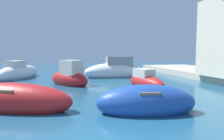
# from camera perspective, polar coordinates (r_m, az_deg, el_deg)

# --- Properties ---
(moored_boat_2) EXTENTS (3.75, 1.93, 1.30)m
(moored_boat_2) POSITION_cam_1_polar(r_m,az_deg,el_deg) (7.64, 9.35, -8.77)
(moored_boat_2) COLOR #1E479E
(moored_boat_2) RESTS_ON ground
(moored_boat_3) EXTENTS (5.27, 1.78, 2.17)m
(moored_boat_3) POSITION_cam_1_polar(r_m,az_deg,el_deg) (18.19, 0.84, -0.20)
(moored_boat_3) COLOR white
(moored_boat_3) RESTS_ON ground
(moored_boat_4) EXTENTS (5.07, 3.19, 1.32)m
(moored_boat_4) POSITION_cam_1_polar(r_m,az_deg,el_deg) (8.79, -25.93, -7.36)
(moored_boat_4) COLOR #B21E1E
(moored_boat_4) RESTS_ON ground
(moored_boat_6) EXTENTS (3.11, 3.61, 1.91)m
(moored_boat_6) POSITION_cam_1_polar(r_m,az_deg,el_deg) (14.22, -11.56, -1.98)
(moored_boat_6) COLOR #B21E1E
(moored_boat_6) RESTS_ON ground
(moored_boat_7) EXTENTS (3.44, 5.51, 1.81)m
(moored_boat_7) POSITION_cam_1_polar(r_m,az_deg,el_deg) (19.00, -24.19, -0.71)
(moored_boat_7) COLOR white
(moored_boat_7) RESTS_ON ground
(moored_boat_9) EXTENTS (1.77, 3.62, 1.34)m
(moored_boat_9) POSITION_cam_1_polar(r_m,az_deg,el_deg) (13.16, 9.21, -3.09)
(moored_boat_9) COLOR #B21E1E
(moored_boat_9) RESTS_ON ground
(quayside_tree) EXTENTS (2.60, 2.60, 4.17)m
(quayside_tree) POSITION_cam_1_polar(r_m,az_deg,el_deg) (20.76, 26.46, 7.67)
(quayside_tree) COLOR brown
(quayside_tree) RESTS_ON quay_promenade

